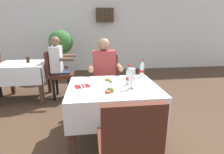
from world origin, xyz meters
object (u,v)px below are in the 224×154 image
(potted_plant_corner, at_px, (61,45))
(main_dining_table, at_px, (113,99))
(plate_near_camera, at_px, (111,92))
(background_dining_table, at_px, (24,73))
(chair_far_diner_seat, at_px, (106,81))
(background_table_tumbler, at_px, (28,60))
(background_chair_right, at_px, (58,72))
(seated_diner_far, at_px, (105,73))
(background_patron, at_px, (60,64))
(beer_glass_left, at_px, (132,79))
(cola_bottle_secondary, at_px, (129,76))
(wall_bottle_rack, at_px, (105,15))
(chair_near_camera_side, at_px, (128,145))
(cola_bottle_primary, at_px, (142,69))
(napkin_cutlery_set, at_px, (82,86))
(plate_far_diner, at_px, (110,81))

(potted_plant_corner, bearing_deg, main_dining_table, -71.31)
(plate_near_camera, height_order, background_dining_table, plate_near_camera)
(chair_far_diner_seat, xyz_separation_m, background_table_tumbler, (-1.49, 0.79, 0.25))
(background_dining_table, height_order, background_chair_right, background_chair_right)
(seated_diner_far, bearing_deg, chair_far_diner_seat, 69.80)
(chair_far_diner_seat, bearing_deg, background_patron, 139.96)
(beer_glass_left, height_order, cola_bottle_secondary, cola_bottle_secondary)
(chair_far_diner_seat, height_order, background_patron, background_patron)
(main_dining_table, distance_m, wall_bottle_rack, 4.05)
(chair_far_diner_seat, distance_m, background_dining_table, 1.75)
(background_patron, xyz_separation_m, potted_plant_corner, (-0.20, 1.60, 0.23))
(chair_near_camera_side, distance_m, wall_bottle_rack, 4.86)
(potted_plant_corner, bearing_deg, cola_bottle_secondary, -68.00)
(potted_plant_corner, bearing_deg, background_table_tumbler, -105.26)
(main_dining_table, xyz_separation_m, wall_bottle_rack, (0.24, 3.85, 1.23))
(beer_glass_left, relative_size, cola_bottle_primary, 0.96)
(plate_near_camera, relative_size, potted_plant_corner, 0.18)
(beer_glass_left, bearing_deg, main_dining_table, 148.13)
(background_patron, bearing_deg, cola_bottle_primary, -42.35)
(plate_near_camera, height_order, beer_glass_left, beer_glass_left)
(background_dining_table, height_order, potted_plant_corner, potted_plant_corner)
(cola_bottle_primary, xyz_separation_m, background_patron, (-1.33, 1.22, -0.14))
(chair_far_diner_seat, relative_size, wall_bottle_rack, 1.73)
(chair_far_diner_seat, xyz_separation_m, cola_bottle_primary, (0.46, -0.48, 0.30))
(background_patron, bearing_deg, main_dining_table, -60.95)
(background_patron, distance_m, wall_bottle_rack, 2.76)
(napkin_cutlery_set, height_order, wall_bottle_rack, wall_bottle_rack)
(plate_far_diner, relative_size, napkin_cutlery_set, 1.30)
(cola_bottle_primary, distance_m, wall_bottle_rack, 3.62)
(cola_bottle_secondary, distance_m, potted_plant_corner, 3.39)
(main_dining_table, xyz_separation_m, potted_plant_corner, (-1.07, 3.17, 0.37))
(plate_far_diner, bearing_deg, chair_near_camera_side, -88.84)
(background_table_tumbler, bearing_deg, plate_far_diner, -44.80)
(seated_diner_far, bearing_deg, plate_far_diner, -87.99)
(potted_plant_corner, distance_m, wall_bottle_rack, 1.71)
(plate_far_diner, relative_size, cola_bottle_primary, 1.05)
(beer_glass_left, bearing_deg, chair_near_camera_side, -105.37)
(chair_far_diner_seat, bearing_deg, wall_bottle_rack, 85.39)
(chair_far_diner_seat, distance_m, wall_bottle_rack, 3.27)
(chair_far_diner_seat, xyz_separation_m, background_chair_right, (-0.92, 0.73, 0.00))
(cola_bottle_primary, height_order, wall_bottle_rack, wall_bottle_rack)
(background_chair_right, bearing_deg, napkin_cutlery_set, -70.25)
(plate_far_diner, height_order, beer_glass_left, beer_glass_left)
(cola_bottle_secondary, xyz_separation_m, potted_plant_corner, (-1.27, 3.14, 0.09))
(background_chair_right, xyz_separation_m, wall_bottle_rack, (1.17, 2.27, 1.25))
(plate_near_camera, bearing_deg, background_patron, 114.41)
(seated_diner_far, xyz_separation_m, background_chair_right, (-0.88, 0.84, -0.16))
(cola_bottle_primary, bearing_deg, chair_near_camera_side, -111.08)
(main_dining_table, bearing_deg, chair_near_camera_side, -90.00)
(napkin_cutlery_set, distance_m, potted_plant_corner, 3.24)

